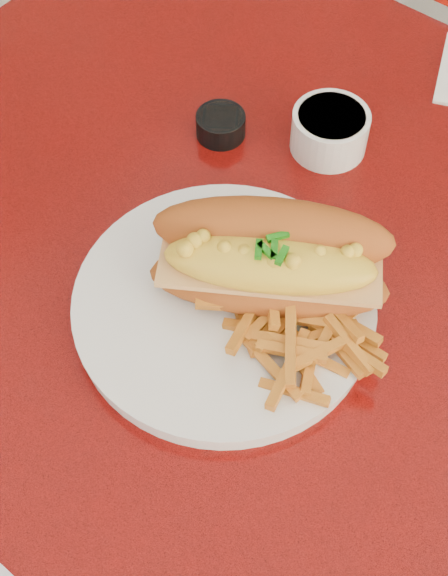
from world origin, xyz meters
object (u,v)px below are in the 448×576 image
Objects in this scene: mac_hoagie at (271,259)px; gravy_ramekin at (330,130)px; dinner_plate at (224,306)px; fork at (305,277)px; diner_table at (349,375)px; sauce_cup_left at (221,124)px.

gravy_ramekin is (-0.07, 0.19, -0.04)m from mac_hoagie.
dinner_plate is 2.12× the size of fork.
diner_table is 0.31m from sauce_cup_left.
dinner_plate is 3.74× the size of gravy_ramekin.
gravy_ramekin is (-0.14, 0.13, 0.19)m from diner_table.
fork is at bearing 57.71° from dinner_plate.
gravy_ramekin is 1.41× the size of sauce_cup_left.
mac_hoagie is 0.22m from sauce_cup_left.
diner_table is 0.19m from fork.
diner_table is at bearing -43.15° from gravy_ramekin.
gravy_ramekin reaches higher than diner_table.
gravy_ramekin reaches higher than fork.
fork is (0.02, 0.03, -0.04)m from mac_hoagie.
mac_hoagie is at bearing -39.35° from sauce_cup_left.
sauce_cup_left is (-0.24, 0.07, 0.18)m from diner_table.
mac_hoagie reaches higher than fork.
diner_table is 0.24m from mac_hoagie.
fork is (-0.05, -0.04, 0.18)m from diner_table.
mac_hoagie reaches higher than diner_table.
diner_table is at bearing 8.12° from mac_hoagie.
gravy_ramekin is 0.12m from sauce_cup_left.
fork is 0.19m from gravy_ramekin.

